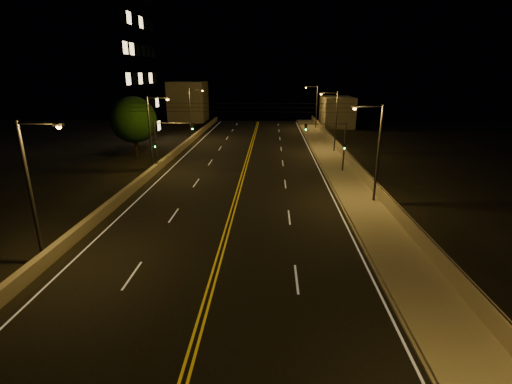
{
  "coord_description": "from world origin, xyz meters",
  "views": [
    {
      "loc": [
        3.04,
        -7.15,
        10.59
      ],
      "look_at": [
        2.0,
        18.0,
        2.5
      ],
      "focal_mm": 26.0,
      "sensor_mm": 36.0,
      "label": 1
    }
  ],
  "objects_px": {
    "streetlight_5": "(152,129)",
    "traffic_signal_right": "(335,141)",
    "streetlight_2": "(334,118)",
    "tree_0": "(133,120)",
    "tree_1": "(135,117)",
    "streetlight_1": "(375,148)",
    "streetlight_6": "(192,111)",
    "streetlight_4": "(34,184)",
    "building_tower": "(59,36)",
    "traffic_signal_left": "(165,140)",
    "streetlight_3": "(315,104)"
  },
  "relations": [
    {
      "from": "streetlight_5",
      "to": "streetlight_4",
      "type": "bearing_deg",
      "value": -90.0
    },
    {
      "from": "traffic_signal_right",
      "to": "building_tower",
      "type": "distance_m",
      "value": 43.66
    },
    {
      "from": "streetlight_2",
      "to": "traffic_signal_left",
      "type": "distance_m",
      "value": 23.04
    },
    {
      "from": "streetlight_1",
      "to": "streetlight_4",
      "type": "distance_m",
      "value": 24.17
    },
    {
      "from": "traffic_signal_left",
      "to": "streetlight_2",
      "type": "bearing_deg",
      "value": 28.38
    },
    {
      "from": "traffic_signal_left",
      "to": "streetlight_6",
      "type": "bearing_deg",
      "value": 93.25
    },
    {
      "from": "streetlight_2",
      "to": "streetlight_6",
      "type": "bearing_deg",
      "value": 156.34
    },
    {
      "from": "streetlight_1",
      "to": "streetlight_3",
      "type": "xyz_separation_m",
      "value": [
        0.0,
        44.03,
        0.0
      ]
    },
    {
      "from": "streetlight_4",
      "to": "building_tower",
      "type": "distance_m",
      "value": 44.06
    },
    {
      "from": "traffic_signal_left",
      "to": "building_tower",
      "type": "distance_m",
      "value": 28.73
    },
    {
      "from": "streetlight_6",
      "to": "streetlight_1",
      "type": "bearing_deg",
      "value": -54.89
    },
    {
      "from": "traffic_signal_right",
      "to": "streetlight_1",
      "type": "bearing_deg",
      "value": -81.27
    },
    {
      "from": "tree_1",
      "to": "building_tower",
      "type": "bearing_deg",
      "value": 154.81
    },
    {
      "from": "streetlight_4",
      "to": "building_tower",
      "type": "relative_size",
      "value": 0.25
    },
    {
      "from": "tree_0",
      "to": "streetlight_1",
      "type": "bearing_deg",
      "value": -32.63
    },
    {
      "from": "streetlight_4",
      "to": "tree_0",
      "type": "relative_size",
      "value": 1.05
    },
    {
      "from": "streetlight_2",
      "to": "streetlight_5",
      "type": "bearing_deg",
      "value": -152.15
    },
    {
      "from": "streetlight_3",
      "to": "streetlight_6",
      "type": "height_order",
      "value": "same"
    },
    {
      "from": "streetlight_1",
      "to": "streetlight_3",
      "type": "distance_m",
      "value": 44.03
    },
    {
      "from": "streetlight_5",
      "to": "tree_1",
      "type": "bearing_deg",
      "value": 117.64
    },
    {
      "from": "streetlight_3",
      "to": "streetlight_6",
      "type": "xyz_separation_m",
      "value": [
        -21.39,
        -13.6,
        0.0
      ]
    },
    {
      "from": "building_tower",
      "to": "tree_0",
      "type": "bearing_deg",
      "value": -37.51
    },
    {
      "from": "streetlight_5",
      "to": "streetlight_6",
      "type": "relative_size",
      "value": 1.0
    },
    {
      "from": "building_tower",
      "to": "traffic_signal_left",
      "type": "bearing_deg",
      "value": -41.2
    },
    {
      "from": "streetlight_2",
      "to": "streetlight_4",
      "type": "relative_size",
      "value": 1.0
    },
    {
      "from": "streetlight_5",
      "to": "streetlight_6",
      "type": "distance_m",
      "value": 20.68
    },
    {
      "from": "streetlight_6",
      "to": "tree_0",
      "type": "xyz_separation_m",
      "value": [
        -4.57,
        -13.81,
        0.12
      ]
    },
    {
      "from": "streetlight_5",
      "to": "traffic_signal_right",
      "type": "xyz_separation_m",
      "value": [
        19.84,
        0.37,
        -1.24
      ]
    },
    {
      "from": "building_tower",
      "to": "tree_0",
      "type": "relative_size",
      "value": 4.16
    },
    {
      "from": "streetlight_4",
      "to": "traffic_signal_right",
      "type": "height_order",
      "value": "streetlight_4"
    },
    {
      "from": "traffic_signal_right",
      "to": "streetlight_6",
      "type": "bearing_deg",
      "value": 134.33
    },
    {
      "from": "streetlight_3",
      "to": "streetlight_5",
      "type": "bearing_deg",
      "value": -121.97
    },
    {
      "from": "streetlight_3",
      "to": "traffic_signal_left",
      "type": "bearing_deg",
      "value": -120.83
    },
    {
      "from": "streetlight_1",
      "to": "streetlight_5",
      "type": "distance_m",
      "value": 23.51
    },
    {
      "from": "streetlight_2",
      "to": "streetlight_5",
      "type": "distance_m",
      "value": 24.2
    },
    {
      "from": "streetlight_4",
      "to": "tree_1",
      "type": "bearing_deg",
      "value": 100.63
    },
    {
      "from": "streetlight_6",
      "to": "tree_1",
      "type": "bearing_deg",
      "value": -124.47
    },
    {
      "from": "streetlight_3",
      "to": "tree_0",
      "type": "bearing_deg",
      "value": -133.45
    },
    {
      "from": "building_tower",
      "to": "streetlight_2",
      "type": "bearing_deg",
      "value": -8.85
    },
    {
      "from": "tree_1",
      "to": "streetlight_3",
      "type": "bearing_deg",
      "value": 39.31
    },
    {
      "from": "streetlight_4",
      "to": "tree_1",
      "type": "height_order",
      "value": "streetlight_4"
    },
    {
      "from": "traffic_signal_right",
      "to": "building_tower",
      "type": "bearing_deg",
      "value": 155.87
    },
    {
      "from": "streetlight_1",
      "to": "traffic_signal_left",
      "type": "distance_m",
      "value": 22.66
    },
    {
      "from": "streetlight_5",
      "to": "tree_0",
      "type": "relative_size",
      "value": 1.05
    },
    {
      "from": "streetlight_6",
      "to": "tree_0",
      "type": "bearing_deg",
      "value": -108.3
    },
    {
      "from": "streetlight_2",
      "to": "tree_1",
      "type": "relative_size",
      "value": 1.1
    },
    {
      "from": "streetlight_2",
      "to": "streetlight_6",
      "type": "xyz_separation_m",
      "value": [
        -21.39,
        9.37,
        0.0
      ]
    },
    {
      "from": "building_tower",
      "to": "streetlight_6",
      "type": "bearing_deg",
      "value": 9.76
    },
    {
      "from": "streetlight_2",
      "to": "tree_0",
      "type": "xyz_separation_m",
      "value": [
        -25.96,
        -4.44,
        0.12
      ]
    },
    {
      "from": "streetlight_2",
      "to": "streetlight_4",
      "type": "height_order",
      "value": "same"
    }
  ]
}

